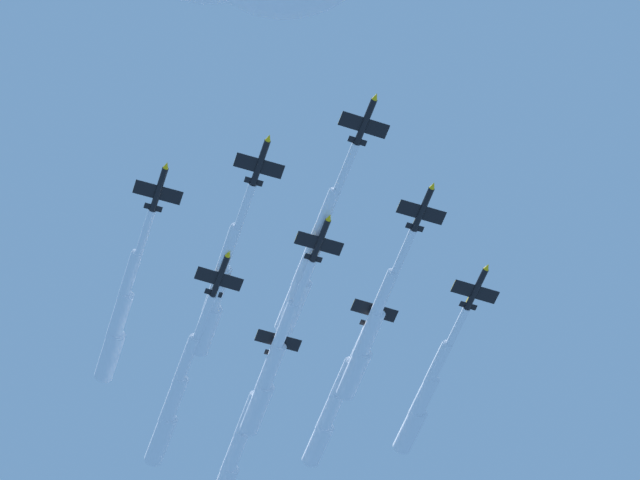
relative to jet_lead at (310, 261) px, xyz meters
The scene contains 9 objects.
jet_lead is the anchor object (origin of this frame).
jet_port_inner 18.19m from the jet_lead, 47.54° to the left, with size 15.20×47.75×3.66m.
jet_starboard_inner 16.98m from the jet_lead, 160.42° to the left, with size 14.55×46.48×3.65m.
jet_port_mid 23.42m from the jet_lead, 102.62° to the left, with size 15.69×50.04×3.65m.
jet_starboard_mid 35.32m from the jet_lead, 47.01° to the left, with size 14.71×44.08×3.65m.
jet_port_outer 36.24m from the jet_lead, 156.47° to the left, with size 15.28×47.88×3.68m.
jet_starboard_outer 34.24m from the jet_lead, 78.09° to the left, with size 14.63×43.86×3.66m.
jet_trail_port 38.35m from the jet_lead, 126.44° to the left, with size 16.61×50.06×3.65m.
jet_trail_starboard 46.26m from the jet_lead, 103.13° to the left, with size 15.56×49.36×3.66m.
Camera 1 is at (-11.90, -131.03, -49.29)m, focal length 78.36 mm.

